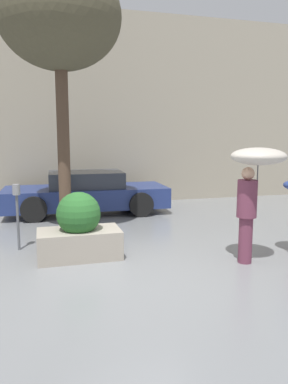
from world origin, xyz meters
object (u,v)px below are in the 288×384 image
planter_box (79,230)px  person_adult (254,176)px  street_tree (60,19)px  parked_car_near (86,193)px  parking_meter (17,203)px

planter_box → person_adult: (2.80, -1.08, 1.01)m
planter_box → street_tree: size_ratio=0.25×
parked_car_near → parking_meter: bearing=154.1°
person_adult → parking_meter: 4.33m
parking_meter → person_adult: bearing=-25.4°
person_adult → street_tree: street_tree is taller
parked_car_near → street_tree: (-0.70, -2.01, 4.04)m
person_adult → planter_box: bearing=-175.2°
person_adult → parked_car_near: size_ratio=0.43×
parking_meter → parked_car_near: bearing=62.4°
planter_box → parking_meter: size_ratio=1.15×
street_tree → person_adult: bearing=-45.9°
person_adult → parked_car_near: 5.56m
planter_box → parked_car_near: (0.59, 3.94, 0.06)m
planter_box → street_tree: (-0.11, 1.93, 4.10)m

